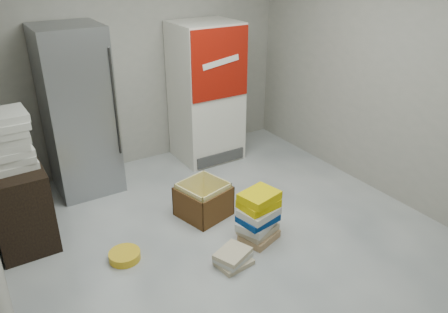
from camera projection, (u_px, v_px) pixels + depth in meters
ground at (251, 256)px, 4.09m from camera, size 5.00×5.00×0.00m
room_shell at (257, 66)px, 3.31m from camera, size 4.04×5.04×2.82m
steel_fridge at (78, 112)px, 4.88m from camera, size 0.70×0.72×1.90m
coke_cooler at (206, 93)px, 5.68m from camera, size 0.80×0.73×1.80m
wood_shelf at (20, 204)px, 4.16m from camera, size 0.50×0.80×0.80m
supply_box_stack at (6, 140)px, 3.89m from camera, size 0.45×0.43×0.52m
phonebook_stack_main at (258, 217)px, 4.22m from camera, size 0.45×0.40×0.52m
phonebook_stack_side at (233, 258)px, 3.96m from camera, size 0.38×0.34×0.14m
cardboard_box at (203, 202)px, 4.66m from camera, size 0.57×0.57×0.38m
bucket_lid at (125, 256)px, 4.03m from camera, size 0.35×0.35×0.08m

